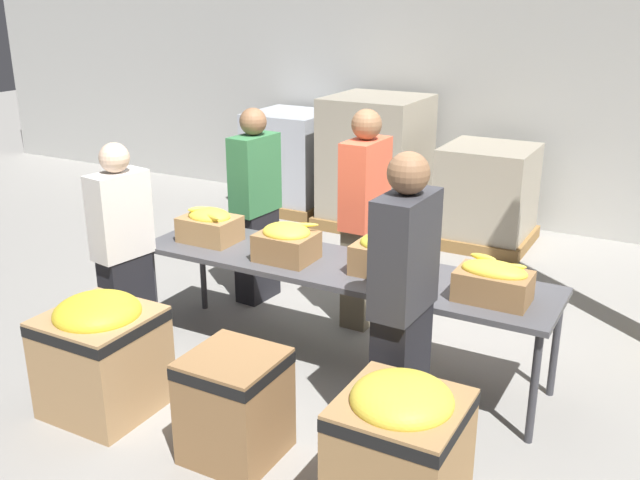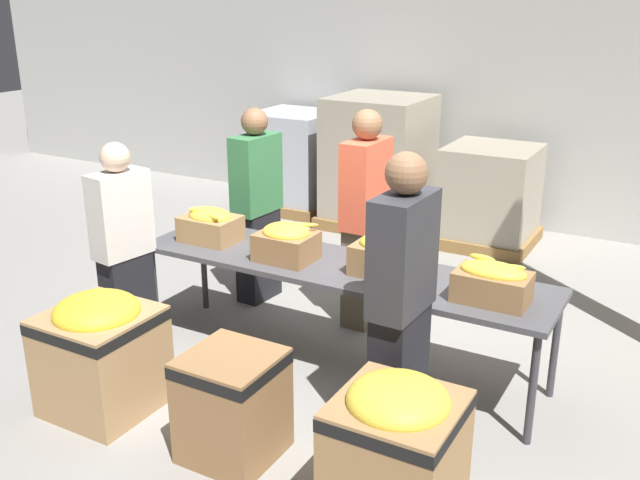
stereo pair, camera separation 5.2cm
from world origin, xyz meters
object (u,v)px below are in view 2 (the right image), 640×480
object	(u,v)px
volunteer_1	(124,250)
banana_box_0	(210,225)
sorting_table	(339,272)
donation_bin_2	(396,445)
banana_box_1	(287,241)
pallet_stack_2	(295,161)
pallet_stack_0	(490,197)
volunteer_3	(365,221)
banana_box_3	(492,282)
volunteer_0	(401,304)
donation_bin_0	(101,349)
pallet_stack_1	(379,163)
banana_box_2	(384,254)
donation_bin_1	(232,402)
volunteer_2	(257,207)

from	to	relation	value
volunteer_1	banana_box_0	bearing A→B (deg)	-26.88
sorting_table	donation_bin_2	size ratio (longest dim) A/B	3.90
banana_box_1	pallet_stack_2	bearing A→B (deg)	120.44
pallet_stack_0	pallet_stack_2	distance (m)	2.53
sorting_table	donation_bin_2	distance (m)	1.63
banana_box_1	volunteer_3	world-z (taller)	volunteer_3
banana_box_3	volunteer_0	size ratio (longest dim) A/B	0.26
donation_bin_0	volunteer_1	bearing A→B (deg)	121.75
donation_bin_0	pallet_stack_2	bearing A→B (deg)	106.03
banana_box_1	banana_box_3	size ratio (longest dim) A/B	0.88
banana_box_0	donation_bin_0	distance (m)	1.33
pallet_stack_1	donation_bin_0	bearing A→B (deg)	-88.53
pallet_stack_1	banana_box_2	bearing A→B (deg)	-64.71
banana_box_3	donation_bin_1	size ratio (longest dim) A/B	0.70
pallet_stack_0	banana_box_0	bearing A→B (deg)	-111.84
sorting_table	pallet_stack_0	xyz separation A→B (m)	(0.16, 3.14, -0.20)
donation_bin_1	donation_bin_2	world-z (taller)	donation_bin_2
sorting_table	volunteer_1	xyz separation A→B (m)	(-1.49, -0.55, 0.07)
volunteer_2	pallet_stack_0	xyz separation A→B (m)	(1.34, 2.42, -0.32)
volunteer_0	volunteer_3	size ratio (longest dim) A/B	1.01
banana_box_0	banana_box_3	world-z (taller)	banana_box_0
banana_box_3	banana_box_1	bearing A→B (deg)	179.99
banana_box_0	donation_bin_1	world-z (taller)	banana_box_0
banana_box_0	volunteer_3	xyz separation A→B (m)	(0.95, 0.75, -0.03)
volunteer_3	pallet_stack_1	world-z (taller)	volunteer_3
banana_box_0	pallet_stack_0	size ratio (longest dim) A/B	0.40
donation_bin_1	pallet_stack_1	bearing A→B (deg)	104.40
banana_box_1	donation_bin_2	size ratio (longest dim) A/B	0.51
banana_box_2	donation_bin_1	world-z (taller)	banana_box_2
banana_box_1	donation_bin_2	world-z (taller)	banana_box_1
pallet_stack_1	volunteer_0	bearing A→B (deg)	-63.50
donation_bin_2	donation_bin_1	bearing A→B (deg)	180.00
donation_bin_0	donation_bin_1	xyz separation A→B (m)	(1.03, 0.00, -0.07)
donation_bin_2	banana_box_3	bearing A→B (deg)	84.62
banana_box_3	volunteer_1	distance (m)	2.65
volunteer_0	volunteer_1	distance (m)	2.23
banana_box_3	pallet_stack_1	xyz separation A→B (m)	(-2.28, 3.28, -0.17)
banana_box_3	volunteer_3	distance (m)	1.51
volunteer_0	sorting_table	bearing A→B (deg)	52.04
volunteer_3	donation_bin_1	bearing A→B (deg)	4.91
volunteer_3	pallet_stack_0	size ratio (longest dim) A/B	1.65
banana_box_3	volunteer_3	world-z (taller)	volunteer_3
banana_box_0	banana_box_1	world-z (taller)	banana_box_0
sorting_table	banana_box_2	xyz separation A→B (m)	(0.33, 0.01, 0.19)
donation_bin_1	donation_bin_0	bearing A→B (deg)	-180.00
banana_box_0	donation_bin_1	bearing A→B (deg)	-48.97
banana_box_3	pallet_stack_1	world-z (taller)	pallet_stack_1
volunteer_2	donation_bin_1	bearing A→B (deg)	34.80
donation_bin_1	donation_bin_2	size ratio (longest dim) A/B	0.83
banana_box_2	volunteer_0	bearing A→B (deg)	-57.79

